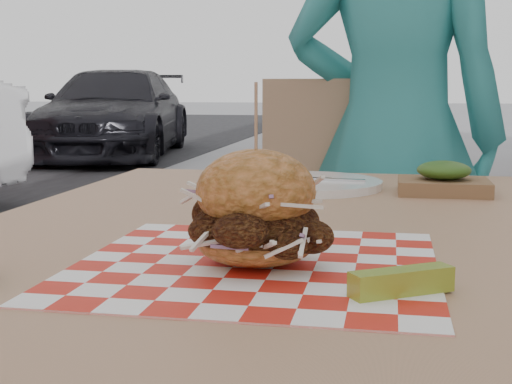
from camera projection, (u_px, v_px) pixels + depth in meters
diner at (394, 136)px, 1.87m from camera, size 0.63×0.45×1.60m
car_dark at (115, 113)px, 9.51m from camera, size 2.25×4.19×1.16m
patio_table at (273, 286)px, 0.93m from camera, size 0.80×1.20×0.75m
patio_chair at (335, 228)px, 1.92m from camera, size 0.44×0.45×0.95m
paper_liner at (256, 264)px, 0.72m from camera, size 0.36×0.36×0.00m
sandwich at (256, 214)px, 0.71m from camera, size 0.16×0.16×0.18m
pickle_spear at (402, 282)px, 0.61m from camera, size 0.09×0.07×0.02m
place_setting at (306, 184)px, 1.27m from camera, size 0.27×0.27×0.02m
kraft_tray at (444, 180)px, 1.20m from camera, size 0.15×0.12×0.06m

